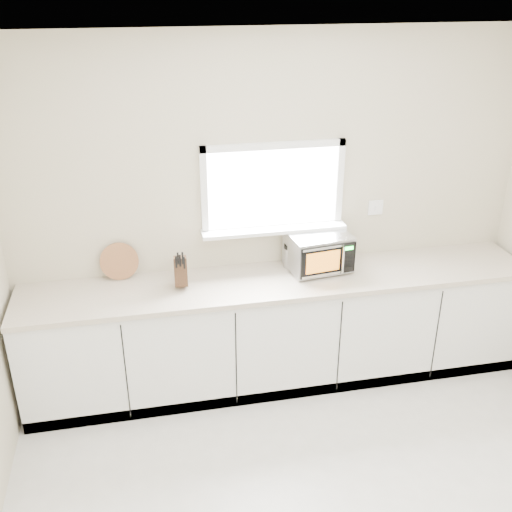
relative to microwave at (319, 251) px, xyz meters
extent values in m
cube|color=beige|center=(-0.33, 0.21, 0.27)|extent=(4.00, 0.02, 2.70)
cube|color=white|center=(-0.33, 0.20, 0.47)|extent=(1.00, 0.02, 0.60)
cube|color=white|center=(-0.33, 0.13, 0.15)|extent=(1.12, 0.16, 0.03)
cube|color=white|center=(-0.33, 0.18, 0.80)|extent=(1.10, 0.04, 0.05)
cube|color=white|center=(-0.33, 0.18, 0.15)|extent=(1.10, 0.04, 0.05)
cube|color=white|center=(-0.85, 0.18, 0.47)|extent=(0.05, 0.04, 0.70)
cube|color=white|center=(0.20, 0.18, 0.47)|extent=(0.05, 0.04, 0.70)
cube|color=white|center=(0.52, 0.20, 0.24)|extent=(0.12, 0.01, 0.12)
cube|color=silver|center=(-0.33, -0.09, -0.64)|extent=(3.92, 0.60, 0.88)
cube|color=#BCAD9B|center=(-0.33, -0.10, -0.18)|extent=(3.92, 0.64, 0.04)
cylinder|color=black|center=(-0.18, -0.16, -0.15)|extent=(0.02, 0.02, 0.01)
cylinder|color=black|center=(-0.21, 0.12, -0.15)|extent=(0.02, 0.02, 0.01)
cylinder|color=black|center=(0.21, -0.11, -0.15)|extent=(0.02, 0.02, 0.01)
cylinder|color=black|center=(0.17, 0.17, -0.15)|extent=(0.02, 0.02, 0.01)
cube|color=#ABADB2|center=(0.00, 0.01, 0.00)|extent=(0.50, 0.41, 0.28)
cube|color=black|center=(0.02, -0.17, 0.00)|extent=(0.44, 0.07, 0.24)
cube|color=orange|center=(-0.02, -0.19, 0.00)|extent=(0.27, 0.04, 0.17)
cylinder|color=silver|center=(0.13, -0.18, 0.00)|extent=(0.02, 0.02, 0.22)
cube|color=black|center=(0.18, -0.16, 0.00)|extent=(0.11, 0.02, 0.24)
cube|color=#19FF33|center=(0.18, -0.16, 0.08)|extent=(0.08, 0.01, 0.03)
cube|color=silver|center=(0.00, 0.01, 0.14)|extent=(0.50, 0.41, 0.01)
cube|color=#402C16|center=(-1.07, -0.06, -0.04)|extent=(0.11, 0.21, 0.24)
cube|color=black|center=(-1.10, -0.10, 0.06)|extent=(0.02, 0.04, 0.09)
cube|color=black|center=(-1.08, -0.10, 0.07)|extent=(0.02, 0.04, 0.09)
cube|color=black|center=(-1.05, -0.11, 0.05)|extent=(0.02, 0.04, 0.09)
cube|color=black|center=(-1.09, -0.10, 0.09)|extent=(0.02, 0.04, 0.09)
cube|color=black|center=(-1.06, -0.11, 0.09)|extent=(0.02, 0.04, 0.09)
cylinder|color=#9E613D|center=(-1.51, 0.15, -0.01)|extent=(0.29, 0.07, 0.29)
cylinder|color=#ABADB2|center=(-0.20, 0.08, -0.07)|extent=(0.14, 0.14, 0.16)
cylinder|color=black|center=(-0.20, 0.08, 0.03)|extent=(0.14, 0.14, 0.04)
camera|label=1|loc=(-1.32, -4.01, 1.95)|focal=42.00mm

